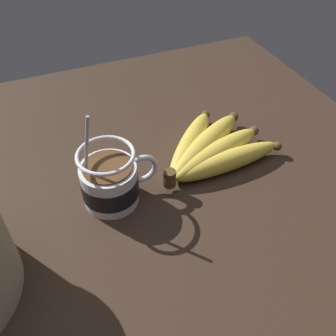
# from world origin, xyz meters

# --- Properties ---
(table) EXTENTS (0.90, 0.90, 0.03)m
(table) POSITION_xyz_m (0.00, 0.00, 0.01)
(table) COLOR #332319
(table) RESTS_ON ground
(coffee_mug) EXTENTS (0.12, 0.09, 0.17)m
(coffee_mug) POSITION_xyz_m (-0.07, 0.01, 0.06)
(coffee_mug) COLOR silver
(coffee_mug) RESTS_ON table
(banana_bunch) EXTENTS (0.23, 0.18, 0.04)m
(banana_bunch) POSITION_xyz_m (0.12, 0.03, 0.04)
(banana_bunch) COLOR #4C381E
(banana_bunch) RESTS_ON table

